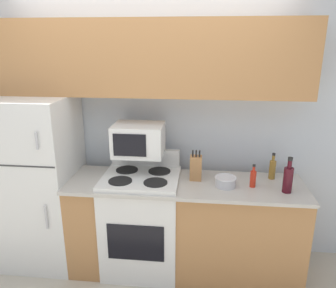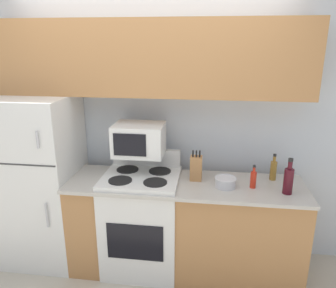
# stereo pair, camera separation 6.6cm
# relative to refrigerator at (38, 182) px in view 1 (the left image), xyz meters

# --- Properties ---
(ground_plane) EXTENTS (12.00, 12.00, 0.00)m
(ground_plane) POSITION_rel_refrigerator_xyz_m (1.03, -0.33, -0.81)
(ground_plane) COLOR beige
(wall_back) EXTENTS (8.00, 0.05, 2.55)m
(wall_back) POSITION_rel_refrigerator_xyz_m (1.03, 0.37, 0.47)
(wall_back) COLOR silver
(wall_back) RESTS_ON ground_plane
(lower_cabinets) EXTENTS (2.06, 0.61, 0.89)m
(lower_cabinets) POSITION_rel_refrigerator_xyz_m (1.39, -0.05, -0.36)
(lower_cabinets) COLOR #B27A47
(lower_cabinets) RESTS_ON ground_plane
(refrigerator) EXTENTS (0.72, 0.69, 1.61)m
(refrigerator) POSITION_rel_refrigerator_xyz_m (0.00, 0.00, 0.00)
(refrigerator) COLOR white
(refrigerator) RESTS_ON ground_plane
(upper_cabinets) EXTENTS (2.79, 0.34, 0.64)m
(upper_cabinets) POSITION_rel_refrigerator_xyz_m (1.03, 0.17, 1.13)
(upper_cabinets) COLOR #B27A47
(upper_cabinets) RESTS_ON refrigerator
(stove) EXTENTS (0.67, 0.60, 1.09)m
(stove) POSITION_rel_refrigerator_xyz_m (1.00, -0.06, -0.32)
(stove) COLOR white
(stove) RESTS_ON ground_plane
(microwave) EXTENTS (0.44, 0.35, 0.28)m
(microwave) POSITION_rel_refrigerator_xyz_m (0.97, 0.05, 0.43)
(microwave) COLOR white
(microwave) RESTS_ON stove
(knife_block) EXTENTS (0.10, 0.10, 0.28)m
(knife_block) POSITION_rel_refrigerator_xyz_m (1.48, 0.02, 0.20)
(knife_block) COLOR #B27A47
(knife_block) RESTS_ON lower_cabinets
(bowl) EXTENTS (0.18, 0.18, 0.09)m
(bowl) POSITION_rel_refrigerator_xyz_m (1.74, -0.11, 0.13)
(bowl) COLOR silver
(bowl) RESTS_ON lower_cabinets
(bottle_vinegar) EXTENTS (0.06, 0.06, 0.24)m
(bottle_vinegar) POSITION_rel_refrigerator_xyz_m (2.16, 0.11, 0.18)
(bottle_vinegar) COLOR olive
(bottle_vinegar) RESTS_ON lower_cabinets
(bottle_hot_sauce) EXTENTS (0.05, 0.05, 0.20)m
(bottle_hot_sauce) POSITION_rel_refrigerator_xyz_m (1.96, -0.09, 0.17)
(bottle_hot_sauce) COLOR red
(bottle_hot_sauce) RESTS_ON lower_cabinets
(bottle_wine_red) EXTENTS (0.08, 0.08, 0.30)m
(bottle_wine_red) POSITION_rel_refrigerator_xyz_m (2.23, -0.16, 0.21)
(bottle_wine_red) COLOR #470F19
(bottle_wine_red) RESTS_ON lower_cabinets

